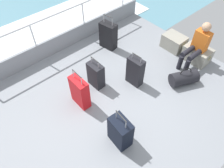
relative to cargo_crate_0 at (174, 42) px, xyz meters
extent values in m
cube|color=gray|center=(0.30, -2.13, -0.21)|extent=(4.40, 5.20, 0.06)
cube|color=gray|center=(-1.87, -2.13, 0.04)|extent=(0.06, 5.20, 0.45)
cylinder|color=silver|center=(-1.87, -2.83, 0.32)|extent=(0.04, 0.04, 1.00)
cylinder|color=silver|center=(-1.87, -1.44, 0.32)|extent=(0.04, 0.04, 1.00)
cylinder|color=silver|center=(-1.87, -0.05, 0.32)|extent=(0.04, 0.04, 1.00)
cylinder|color=silver|center=(-1.87, -2.13, 0.82)|extent=(0.04, 4.16, 0.04)
cube|color=white|center=(-3.30, -2.13, -0.52)|extent=(2.40, 7.28, 0.01)
cube|color=gray|center=(0.00, 0.00, 0.00)|extent=(0.55, 0.41, 0.37)
torus|color=tan|center=(-0.29, 0.00, 0.07)|extent=(0.02, 0.12, 0.12)
torus|color=tan|center=(0.29, 0.00, 0.07)|extent=(0.02, 0.12, 0.12)
cube|color=gray|center=(0.67, 0.04, 0.00)|extent=(0.61, 0.44, 0.37)
torus|color=tan|center=(0.35, 0.04, 0.08)|extent=(0.02, 0.12, 0.12)
torus|color=tan|center=(0.98, 0.04, 0.08)|extent=(0.02, 0.12, 0.12)
cube|color=orange|center=(0.67, -0.01, 0.43)|extent=(0.34, 0.20, 0.48)
sphere|color=tan|center=(0.67, -0.01, 0.79)|extent=(0.20, 0.20, 0.20)
cylinder|color=black|center=(0.76, -0.31, 0.23)|extent=(0.12, 0.40, 0.12)
cylinder|color=black|center=(0.76, -0.51, 0.00)|extent=(0.11, 0.11, 0.37)
cylinder|color=black|center=(0.58, -0.31, 0.23)|extent=(0.12, 0.40, 0.12)
cylinder|color=black|center=(0.58, -0.51, 0.00)|extent=(0.11, 0.11, 0.37)
cube|color=red|center=(-0.14, -2.85, 0.15)|extent=(0.42, 0.19, 0.67)
cylinder|color=#A5A8AD|center=(-0.26, -2.85, 0.58)|extent=(0.02, 0.02, 0.19)
cylinder|color=#A5A8AD|center=(-0.01, -2.85, 0.58)|extent=(0.02, 0.02, 0.19)
cylinder|color=#2D2D2D|center=(-0.14, -2.85, 0.68)|extent=(0.27, 0.02, 0.02)
cube|color=white|center=(-0.14, -2.75, 0.31)|extent=(0.05, 0.01, 0.08)
cube|color=black|center=(-0.33, -2.30, 0.11)|extent=(0.36, 0.22, 0.59)
cylinder|color=#A5A8AD|center=(-0.43, -2.30, 0.48)|extent=(0.02, 0.02, 0.15)
cylinder|color=#A5A8AD|center=(-0.22, -2.29, 0.48)|extent=(0.02, 0.02, 0.15)
cylinder|color=#2D2D2D|center=(-0.33, -2.30, 0.55)|extent=(0.24, 0.02, 0.02)
cube|color=silver|center=(-0.33, -2.18, 0.18)|extent=(0.05, 0.01, 0.08)
cube|color=black|center=(0.18, -1.62, 0.15)|extent=(0.37, 0.22, 0.67)
cylinder|color=#A5A8AD|center=(0.08, -1.63, 0.55)|extent=(0.02, 0.02, 0.11)
cylinder|color=#A5A8AD|center=(0.29, -1.62, 0.55)|extent=(0.02, 0.02, 0.11)
cylinder|color=#2D2D2D|center=(0.18, -1.62, 0.60)|extent=(0.24, 0.04, 0.02)
cube|color=white|center=(0.18, -1.52, 0.30)|extent=(0.05, 0.01, 0.08)
cube|color=black|center=(-1.15, -1.23, 0.16)|extent=(0.46, 0.31, 0.69)
cylinder|color=#A5A8AD|center=(-1.28, -1.25, 0.61)|extent=(0.02, 0.02, 0.21)
cylinder|color=#A5A8AD|center=(-1.03, -1.20, 0.61)|extent=(0.02, 0.02, 0.21)
cylinder|color=#2D2D2D|center=(-1.15, -1.23, 0.71)|extent=(0.27, 0.07, 0.02)
cube|color=silver|center=(-1.18, -1.11, 0.27)|extent=(0.05, 0.02, 0.08)
cube|color=black|center=(1.02, -2.83, 0.12)|extent=(0.43, 0.29, 0.61)
cylinder|color=#A5A8AD|center=(0.90, -2.82, 0.52)|extent=(0.02, 0.02, 0.18)
cylinder|color=#A5A8AD|center=(1.14, -2.84, 0.52)|extent=(0.02, 0.02, 0.18)
cylinder|color=#2D2D2D|center=(1.02, -2.83, 0.61)|extent=(0.26, 0.04, 0.02)
cube|color=white|center=(1.03, -2.70, 0.22)|extent=(0.05, 0.01, 0.08)
cylinder|color=black|center=(0.92, -0.83, -0.03)|extent=(0.54, 0.67, 0.31)
torus|color=black|center=(0.92, -0.83, 0.13)|extent=(0.13, 0.24, 0.26)
camera|label=1|loc=(2.29, -4.15, 3.43)|focal=34.53mm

